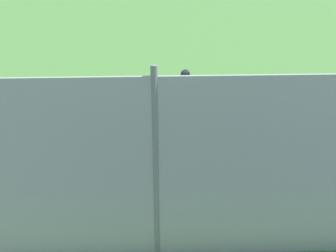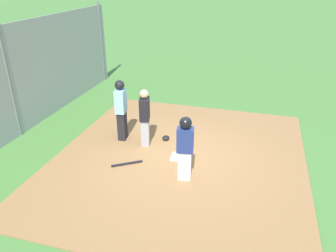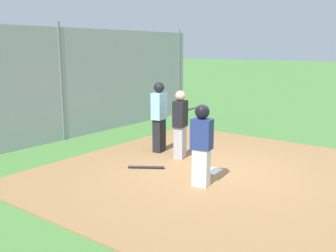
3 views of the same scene
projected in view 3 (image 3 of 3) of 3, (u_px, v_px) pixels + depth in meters
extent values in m
plane|color=#477A38|center=(210.00, 172.00, 8.38)|extent=(140.00, 140.00, 0.00)
cube|color=olive|center=(210.00, 172.00, 8.37)|extent=(7.20, 6.40, 0.03)
cube|color=white|center=(210.00, 170.00, 8.37)|extent=(0.47, 0.47, 0.02)
cube|color=#9E9EA3|center=(180.00, 142.00, 9.29)|extent=(0.35, 0.29, 0.77)
cube|color=black|center=(180.00, 114.00, 9.15)|extent=(0.43, 0.35, 0.61)
sphere|color=tan|center=(180.00, 96.00, 9.07)|extent=(0.24, 0.24, 0.24)
cube|color=black|center=(159.00, 136.00, 9.83)|extent=(0.33, 0.26, 0.84)
cube|color=#8CC1E0|center=(159.00, 106.00, 9.68)|extent=(0.41, 0.31, 0.67)
sphere|color=black|center=(159.00, 87.00, 9.59)|extent=(0.26, 0.26, 0.26)
cube|color=silver|center=(201.00, 167.00, 7.41)|extent=(0.27, 0.33, 0.73)
cube|color=navy|center=(202.00, 134.00, 7.28)|extent=(0.32, 0.42, 0.58)
sphere|color=tan|center=(202.00, 113.00, 7.20)|extent=(0.23, 0.23, 0.23)
sphere|color=black|center=(202.00, 112.00, 7.19)|extent=(0.28, 0.28, 0.28)
cylinder|color=black|center=(146.00, 167.00, 8.52)|extent=(0.49, 0.70, 0.06)
ellipsoid|color=black|center=(206.00, 155.00, 9.39)|extent=(0.24, 0.20, 0.12)
cube|color=#93999E|center=(61.00, 85.00, 11.00)|extent=(12.00, 0.05, 3.20)
cylinder|color=slate|center=(178.00, 72.00, 15.42)|extent=(0.10, 0.10, 3.35)
cylinder|color=slate|center=(61.00, 82.00, 10.98)|extent=(0.10, 0.10, 3.35)
cylinder|color=black|center=(34.00, 110.00, 14.53)|extent=(0.62, 0.28, 0.60)
cylinder|color=black|center=(3.00, 107.00, 15.31)|extent=(0.62, 0.28, 0.60)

